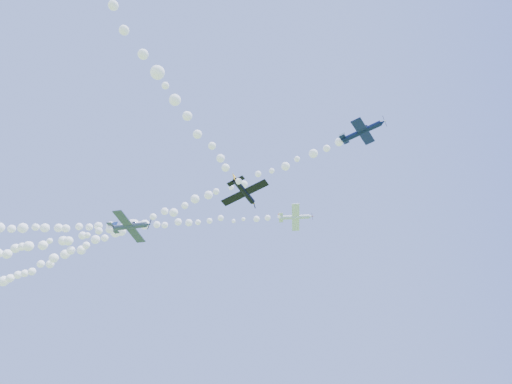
% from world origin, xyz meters
% --- Properties ---
extents(plane_white, '(7.39, 7.72, 2.14)m').
position_xyz_m(plane_white, '(4.07, 13.81, 55.07)').
color(plane_white, white).
extents(smoke_trail_white, '(75.24, 16.70, 3.08)m').
position_xyz_m(smoke_trail_white, '(-35.68, 6.14, 54.77)').
color(smoke_trail_white, white).
extents(plane_navy, '(7.23, 7.52, 2.32)m').
position_xyz_m(plane_navy, '(18.74, -11.87, 50.03)').
color(plane_navy, '#0D153C').
extents(smoke_trail_navy, '(83.07, 27.58, 2.85)m').
position_xyz_m(smoke_trail_navy, '(-24.81, 1.63, 49.81)').
color(smoke_trail_navy, white).
extents(plane_grey, '(7.69, 8.10, 3.06)m').
position_xyz_m(plane_grey, '(-19.64, -8.56, 41.62)').
color(plane_grey, '#3B4556').
extents(plane_black, '(6.72, 6.48, 2.02)m').
position_xyz_m(plane_black, '(1.46, -15.29, 38.97)').
color(plane_black, black).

